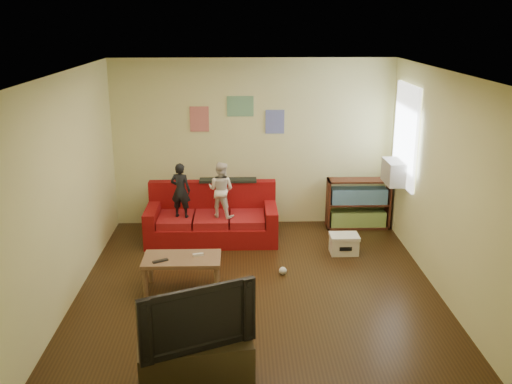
{
  "coord_description": "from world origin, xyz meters",
  "views": [
    {
      "loc": [
        -0.21,
        -6.5,
        3.3
      ],
      "look_at": [
        0.0,
        0.8,
        1.05
      ],
      "focal_mm": 40.0,
      "sensor_mm": 36.0,
      "label": 1
    }
  ],
  "objects_px": {
    "file_box": "(344,244)",
    "sofa": "(212,220)",
    "child_a": "(181,190)",
    "television": "(194,315)",
    "child_b": "(221,190)",
    "coffee_table": "(182,262)",
    "tv_stand": "(196,364)",
    "bookshelf": "(358,206)"
  },
  "relations": [
    {
      "from": "child_a",
      "to": "television",
      "type": "xyz_separation_m",
      "value": [
        0.46,
        -3.51,
        -0.12
      ]
    },
    {
      "from": "file_box",
      "to": "sofa",
      "type": "bearing_deg",
      "value": 161.32
    },
    {
      "from": "child_a",
      "to": "coffee_table",
      "type": "bearing_deg",
      "value": 108.95
    },
    {
      "from": "child_a",
      "to": "coffee_table",
      "type": "relative_size",
      "value": 0.86
    },
    {
      "from": "sofa",
      "to": "coffee_table",
      "type": "distance_m",
      "value": 1.76
    },
    {
      "from": "child_b",
      "to": "bookshelf",
      "type": "bearing_deg",
      "value": -140.74
    },
    {
      "from": "coffee_table",
      "to": "file_box",
      "type": "xyz_separation_m",
      "value": [
        2.23,
        1.08,
        -0.23
      ]
    },
    {
      "from": "tv_stand",
      "to": "television",
      "type": "bearing_deg",
      "value": 0.0
    },
    {
      "from": "child_b",
      "to": "television",
      "type": "distance_m",
      "value": 3.51
    },
    {
      "from": "television",
      "to": "tv_stand",
      "type": "bearing_deg",
      "value": 0.0
    },
    {
      "from": "child_a",
      "to": "file_box",
      "type": "height_order",
      "value": "child_a"
    },
    {
      "from": "child_a",
      "to": "file_box",
      "type": "bearing_deg",
      "value": -178.13
    },
    {
      "from": "sofa",
      "to": "child_a",
      "type": "bearing_deg",
      "value": -159.64
    },
    {
      "from": "bookshelf",
      "to": "child_a",
      "type": "bearing_deg",
      "value": -168.07
    },
    {
      "from": "child_a",
      "to": "file_box",
      "type": "relative_size",
      "value": 2.01
    },
    {
      "from": "sofa",
      "to": "television",
      "type": "xyz_separation_m",
      "value": [
        0.01,
        -3.67,
        0.42
      ]
    },
    {
      "from": "file_box",
      "to": "television",
      "type": "xyz_separation_m",
      "value": [
        -1.93,
        -3.02,
        0.57
      ]
    },
    {
      "from": "sofa",
      "to": "television",
      "type": "bearing_deg",
      "value": -89.85
    },
    {
      "from": "bookshelf",
      "to": "tv_stand",
      "type": "xyz_separation_m",
      "value": [
        -2.34,
        -4.1,
        -0.16
      ]
    },
    {
      "from": "sofa",
      "to": "television",
      "type": "relative_size",
      "value": 1.81
    },
    {
      "from": "sofa",
      "to": "file_box",
      "type": "height_order",
      "value": "sofa"
    },
    {
      "from": "sofa",
      "to": "bookshelf",
      "type": "distance_m",
      "value": 2.39
    },
    {
      "from": "coffee_table",
      "to": "child_a",
      "type": "bearing_deg",
      "value": 95.56
    },
    {
      "from": "bookshelf",
      "to": "tv_stand",
      "type": "bearing_deg",
      "value": -119.71
    },
    {
      "from": "coffee_table",
      "to": "television",
      "type": "distance_m",
      "value": 1.99
    },
    {
      "from": "child_a",
      "to": "television",
      "type": "relative_size",
      "value": 0.76
    },
    {
      "from": "child_a",
      "to": "child_b",
      "type": "relative_size",
      "value": 0.99
    },
    {
      "from": "sofa",
      "to": "child_b",
      "type": "relative_size",
      "value": 2.35
    },
    {
      "from": "file_box",
      "to": "tv_stand",
      "type": "distance_m",
      "value": 3.58
    },
    {
      "from": "sofa",
      "to": "coffee_table",
      "type": "bearing_deg",
      "value": -99.79
    },
    {
      "from": "coffee_table",
      "to": "tv_stand",
      "type": "xyz_separation_m",
      "value": [
        0.31,
        -1.94,
        -0.17
      ]
    },
    {
      "from": "sofa",
      "to": "tv_stand",
      "type": "height_order",
      "value": "sofa"
    },
    {
      "from": "television",
      "to": "sofa",
      "type": "bearing_deg",
      "value": 66.5
    },
    {
      "from": "sofa",
      "to": "file_box",
      "type": "xyz_separation_m",
      "value": [
        1.94,
        -0.65,
        -0.15
      ]
    },
    {
      "from": "sofa",
      "to": "coffee_table",
      "type": "relative_size",
      "value": 2.06
    },
    {
      "from": "child_a",
      "to": "child_b",
      "type": "height_order",
      "value": "child_b"
    },
    {
      "from": "coffee_table",
      "to": "tv_stand",
      "type": "distance_m",
      "value": 1.97
    },
    {
      "from": "sofa",
      "to": "child_b",
      "type": "bearing_deg",
      "value": -48.59
    },
    {
      "from": "coffee_table",
      "to": "sofa",
      "type": "bearing_deg",
      "value": 80.21
    },
    {
      "from": "child_b",
      "to": "coffee_table",
      "type": "height_order",
      "value": "child_b"
    },
    {
      "from": "sofa",
      "to": "tv_stand",
      "type": "relative_size",
      "value": 1.87
    },
    {
      "from": "child_a",
      "to": "child_b",
      "type": "bearing_deg",
      "value": -166.61
    }
  ]
}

